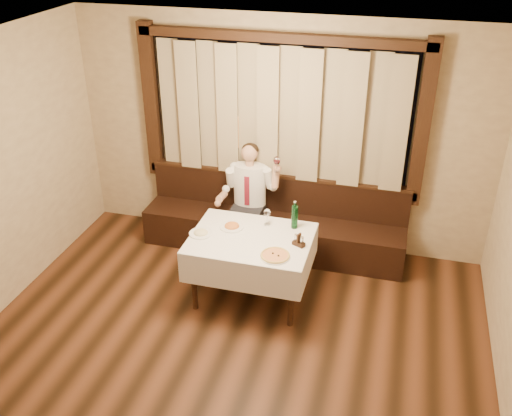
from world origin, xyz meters
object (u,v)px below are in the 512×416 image
(green_bottle, at_px, (295,217))
(seated_man, at_px, (249,191))
(pizza, at_px, (275,255))
(pasta_red, at_px, (232,224))
(banquette, at_px, (273,226))
(cruet_caddy, at_px, (299,241))
(dining_table, at_px, (251,246))
(pasta_cream, at_px, (201,231))

(green_bottle, distance_m, seated_man, 0.93)
(pizza, xyz_separation_m, green_bottle, (0.07, 0.60, 0.12))
(pasta_red, height_order, green_bottle, green_bottle)
(banquette, bearing_deg, pizza, -75.95)
(banquette, distance_m, cruet_caddy, 1.27)
(dining_table, relative_size, cruet_caddy, 8.95)
(banquette, xyz_separation_m, cruet_caddy, (0.51, -1.05, 0.49))
(banquette, relative_size, green_bottle, 9.99)
(dining_table, relative_size, seated_man, 0.93)
(banquette, xyz_separation_m, pasta_red, (-0.25, -0.88, 0.48))
(dining_table, bearing_deg, banquette, 90.00)
(pasta_cream, relative_size, seated_man, 0.18)
(banquette, xyz_separation_m, pasta_cream, (-0.53, -1.10, 0.48))
(green_bottle, distance_m, cruet_caddy, 0.37)
(dining_table, relative_size, pasta_red, 4.87)
(cruet_caddy, bearing_deg, green_bottle, 133.27)
(pasta_red, relative_size, cruet_caddy, 1.84)
(banquette, distance_m, dining_table, 1.08)
(pasta_red, distance_m, cruet_caddy, 0.78)
(banquette, xyz_separation_m, pizza, (0.33, -1.31, 0.46))
(pasta_cream, bearing_deg, green_bottle, 22.75)
(dining_table, height_order, green_bottle, green_bottle)
(pasta_red, bearing_deg, banquette, 73.96)
(pizza, xyz_separation_m, pasta_red, (-0.58, 0.43, 0.02))
(dining_table, xyz_separation_m, pasta_red, (-0.25, 0.14, 0.14))
(pasta_red, relative_size, green_bottle, 0.81)
(pizza, bearing_deg, dining_table, 138.70)
(banquette, bearing_deg, seated_man, -163.07)
(pasta_cream, bearing_deg, dining_table, 8.08)
(dining_table, bearing_deg, pizza, -41.30)
(dining_table, height_order, cruet_caddy, cruet_caddy)
(cruet_caddy, xyz_separation_m, seated_man, (-0.80, 0.96, -0.00))
(pasta_red, bearing_deg, pizza, -36.53)
(banquette, relative_size, seated_man, 2.34)
(banquette, height_order, pasta_cream, banquette)
(banquette, height_order, pizza, banquette)
(pizza, relative_size, pasta_cream, 1.25)
(pasta_red, xyz_separation_m, green_bottle, (0.65, 0.17, 0.10))
(banquette, distance_m, seated_man, 0.58)
(pasta_cream, distance_m, seated_man, 1.04)
(banquette, xyz_separation_m, dining_table, (0.00, -1.02, 0.34))
(banquette, height_order, green_bottle, green_bottle)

